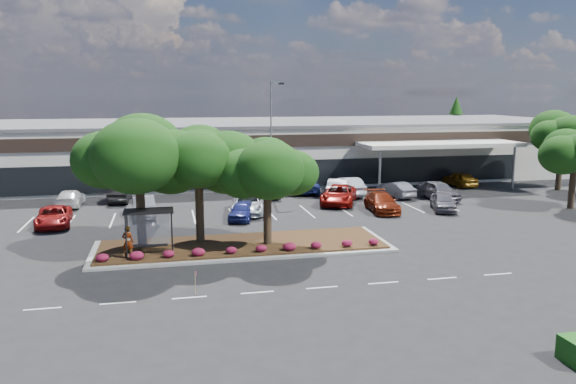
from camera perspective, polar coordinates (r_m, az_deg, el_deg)
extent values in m
plane|color=black|center=(31.37, 0.05, -7.38)|extent=(160.00, 160.00, 0.00)
cube|color=silver|center=(63.88, -6.54, 4.23)|extent=(80.00, 20.00, 6.00)
cube|color=#555558|center=(63.64, -6.59, 7.01)|extent=(80.40, 20.40, 0.30)
cube|color=black|center=(53.76, -5.46, 5.10)|extent=(80.00, 0.25, 1.20)
cube|color=black|center=(54.13, -5.41, 1.72)|extent=(60.00, 0.18, 2.60)
cube|color=#A90C17|center=(53.31, -11.89, 4.89)|extent=(6.00, 0.12, 1.00)
cube|color=silver|center=(57.42, 15.16, 4.71)|extent=(16.00, 5.00, 0.40)
cylinder|color=gray|center=(52.96, 9.30, 2.00)|extent=(0.24, 0.24, 4.20)
cylinder|color=gray|center=(59.54, 21.94, 2.28)|extent=(0.24, 0.24, 4.20)
cube|color=gray|center=(34.79, -4.61, -5.52)|extent=(18.00, 6.00, 0.15)
cube|color=#493017|center=(34.76, -4.61, -5.32)|extent=(17.20, 5.20, 0.12)
cube|color=silver|center=(27.49, -23.67, -10.80)|extent=(1.60, 0.12, 0.01)
cube|color=silver|center=(27.02, -16.89, -10.73)|extent=(1.60, 0.12, 0.01)
cube|color=silver|center=(26.93, -9.98, -10.51)|extent=(1.60, 0.12, 0.01)
cube|color=silver|center=(27.22, -3.13, -10.14)|extent=(1.60, 0.12, 0.01)
cube|color=silver|center=(27.87, 3.47, -9.66)|extent=(1.60, 0.12, 0.01)
cube|color=silver|center=(28.87, 9.67, -9.08)|extent=(1.60, 0.12, 0.01)
cube|color=silver|center=(30.17, 15.38, -8.45)|extent=(1.60, 0.12, 0.01)
cube|color=silver|center=(31.74, 20.55, -7.81)|extent=(1.60, 0.12, 0.01)
cube|color=silver|center=(44.89, -25.05, -2.99)|extent=(0.12, 5.00, 0.01)
cube|color=silver|center=(44.32, -21.26, -2.88)|extent=(0.12, 5.00, 0.01)
cube|color=silver|center=(43.94, -17.40, -2.76)|extent=(0.12, 5.00, 0.01)
cube|color=silver|center=(43.76, -13.48, -2.62)|extent=(0.12, 5.00, 0.01)
cube|color=silver|center=(43.79, -9.55, -2.48)|extent=(0.12, 5.00, 0.01)
cube|color=silver|center=(44.02, -5.65, -2.32)|extent=(0.12, 5.00, 0.01)
cube|color=silver|center=(44.46, -1.80, -2.15)|extent=(0.12, 5.00, 0.01)
cube|color=silver|center=(45.09, 1.95, -1.98)|extent=(0.12, 5.00, 0.01)
cube|color=silver|center=(45.91, 5.58, -1.80)|extent=(0.12, 5.00, 0.01)
cube|color=silver|center=(46.91, 9.07, -1.63)|extent=(0.12, 5.00, 0.01)
cube|color=silver|center=(48.07, 12.41, -1.45)|extent=(0.12, 5.00, 0.01)
cube|color=silver|center=(49.39, 15.57, -1.29)|extent=(0.12, 5.00, 0.01)
cylinder|color=black|center=(33.70, -15.99, -3.88)|extent=(0.08, 0.08, 2.50)
cylinder|color=black|center=(33.62, -11.73, -3.73)|extent=(0.08, 0.08, 2.50)
cylinder|color=black|center=(32.44, -16.13, -4.42)|extent=(0.08, 0.08, 2.50)
cylinder|color=black|center=(32.35, -11.70, -4.27)|extent=(0.08, 0.08, 2.50)
cube|color=black|center=(32.72, -13.98, -1.88)|extent=(2.75, 1.55, 0.10)
cube|color=silver|center=(33.60, -13.87, -3.60)|extent=(2.30, 0.03, 2.00)
cube|color=black|center=(33.44, -13.82, -5.30)|extent=(2.00, 0.35, 0.06)
cone|color=black|center=(83.79, 16.62, 6.28)|extent=(3.96, 3.96, 9.00)
imported|color=#594C47|center=(32.71, -15.95, -4.90)|extent=(0.78, 0.65, 1.83)
cube|color=gray|center=(51.54, -1.70, -0.24)|extent=(0.50, 0.50, 0.40)
cylinder|color=gray|center=(50.87, -1.73, 5.55)|extent=(0.14, 0.14, 10.03)
cube|color=gray|center=(50.81, -1.25, 11.04)|extent=(0.90, 0.23, 0.14)
cube|color=black|center=(50.91, -0.69, 10.96)|extent=(0.45, 0.30, 0.18)
cube|color=tan|center=(27.14, -9.40, -9.10)|extent=(0.03, 0.03, 1.11)
cube|color=#FF437E|center=(27.00, -9.32, -8.15)|extent=(0.02, 0.14, 0.18)
imported|color=maroon|center=(43.44, -22.70, -2.30)|extent=(2.73, 5.16, 1.38)
imported|color=slate|center=(44.47, -14.43, -1.47)|extent=(1.96, 4.75, 1.53)
imported|color=#B2B9BF|center=(44.31, -4.11, -1.21)|extent=(3.45, 5.86, 1.53)
imported|color=navy|center=(42.24, -4.67, -1.89)|extent=(2.84, 4.31, 1.36)
imported|color=maroon|center=(48.12, 5.18, -0.27)|extent=(4.87, 6.41, 1.62)
imported|color=maroon|center=(45.56, 9.51, -1.05)|extent=(2.59, 5.26, 1.47)
imported|color=#57565D|center=(51.63, 15.04, 0.15)|extent=(2.46, 5.07, 1.67)
imported|color=#5B5B62|center=(47.00, 15.50, -0.94)|extent=(3.01, 4.63, 1.47)
imported|color=silver|center=(50.36, -21.26, -0.59)|extent=(2.03, 4.82, 1.39)
imported|color=black|center=(51.05, -16.69, -0.11)|extent=(1.85, 4.74, 1.54)
imported|color=silver|center=(51.41, -2.04, 0.30)|extent=(3.12, 5.32, 1.39)
imported|color=navy|center=(53.49, 1.77, 0.76)|extent=(3.62, 5.93, 1.54)
imported|color=silver|center=(51.69, 5.14, 0.46)|extent=(3.59, 5.31, 1.65)
imported|color=#9DA3A8|center=(52.18, 6.08, 0.57)|extent=(1.93, 5.23, 1.71)
imported|color=slate|center=(52.02, 10.89, 0.26)|extent=(2.36, 4.57, 1.43)
imported|color=brown|center=(59.64, 17.04, 1.28)|extent=(2.12, 4.57, 1.52)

